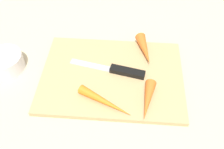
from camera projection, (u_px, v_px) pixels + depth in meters
ground_plane at (112, 78)px, 0.66m from camera, size 1.40×1.40×0.00m
cutting_board at (112, 76)px, 0.66m from camera, size 0.36×0.26×0.01m
knife at (122, 71)px, 0.65m from camera, size 0.20×0.06×0.01m
carrot_shortest at (148, 100)px, 0.58m from camera, size 0.04×0.11×0.03m
carrot_longest at (105, 102)px, 0.58m from camera, size 0.13×0.08×0.02m
carrot_medium at (145, 50)px, 0.69m from camera, size 0.05×0.11×0.03m
small_bowl at (5, 62)px, 0.67m from camera, size 0.09×0.09×0.04m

